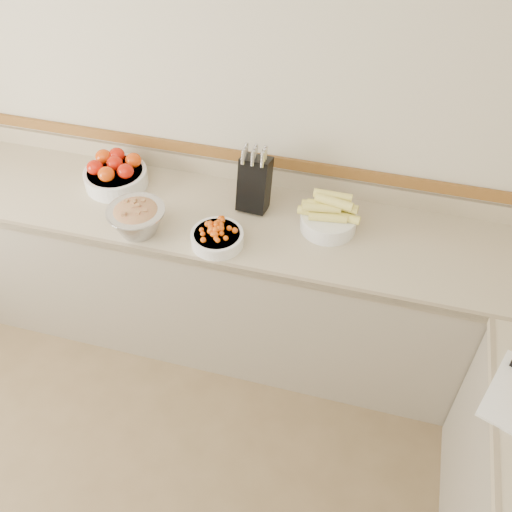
% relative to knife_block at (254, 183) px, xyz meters
% --- Properties ---
extents(back_wall, '(4.00, 0.00, 4.00)m').
position_rel_knife_block_xyz_m(back_wall, '(-0.22, 0.20, 0.26)').
color(back_wall, beige).
rests_on(back_wall, ground_plane).
extents(counter_back, '(4.00, 0.65, 1.08)m').
position_rel_knife_block_xyz_m(counter_back, '(-0.22, -0.12, -0.59)').
color(counter_back, tan).
rests_on(counter_back, ground_plane).
extents(knife_block, '(0.16, 0.18, 0.35)m').
position_rel_knife_block_xyz_m(knife_block, '(0.00, 0.00, 0.00)').
color(knife_block, black).
rests_on(knife_block, counter_back).
extents(tomato_bowl, '(0.33, 0.33, 0.16)m').
position_rel_knife_block_xyz_m(tomato_bowl, '(-0.74, -0.02, -0.07)').
color(tomato_bowl, white).
rests_on(tomato_bowl, counter_back).
extents(cherry_tomato_bowl, '(0.25, 0.25, 0.13)m').
position_rel_knife_block_xyz_m(cherry_tomato_bowl, '(-0.09, -0.32, -0.10)').
color(cherry_tomato_bowl, white).
rests_on(cherry_tomato_bowl, counter_back).
extents(corn_bowl, '(0.30, 0.27, 0.20)m').
position_rel_knife_block_xyz_m(corn_bowl, '(0.39, -0.07, -0.07)').
color(corn_bowl, white).
rests_on(corn_bowl, counter_back).
extents(rhubarb_bowl, '(0.28, 0.28, 0.16)m').
position_rel_knife_block_xyz_m(rhubarb_bowl, '(-0.48, -0.33, -0.06)').
color(rhubarb_bowl, '#B2B2BA').
rests_on(rhubarb_bowl, counter_back).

